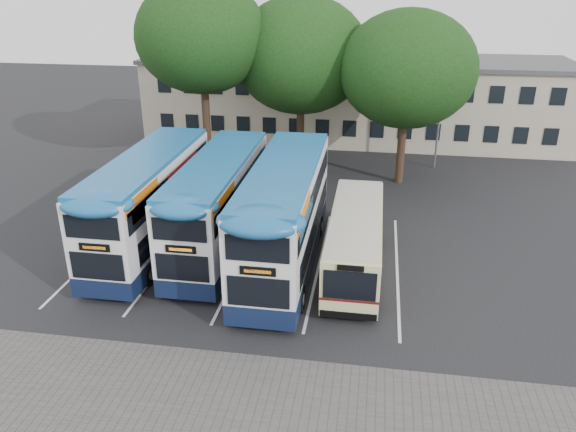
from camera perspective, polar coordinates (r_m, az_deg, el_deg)
The scene contains 12 objects.
ground at distance 21.43m, azimuth 2.40°, elevation -11.21°, with size 120.00×120.00×0.00m, color black.
paving_strip at distance 17.90m, azimuth -6.42°, elevation -19.58°, with size 40.00×6.00×0.01m, color #595654.
bay_lines at distance 26.23m, azimuth -4.45°, elevation -4.29°, with size 14.12×11.00×0.01m.
depot_building at distance 45.46m, azimuth 6.65°, elevation 11.85°, with size 32.40×8.40×6.20m.
lamp_post at distance 38.38m, azimuth 15.39°, elevation 11.98°, with size 0.25×1.05×9.06m.
tree_left at distance 35.80m, azimuth -8.78°, elevation 17.58°, with size 8.00×8.00×12.10m.
tree_mid at distance 36.86m, azimuth 1.34°, elevation 16.00°, with size 8.63×8.63×11.09m.
tree_right at distance 34.64m, azimuth 12.06°, elevation 14.37°, with size 8.09×8.09×10.46m.
bus_dd_left at distance 27.08m, azimuth -13.87°, elevation 1.77°, with size 2.63×10.85×4.52m.
bus_dd_mid at distance 26.35m, azimuth -7.04°, elevation 1.56°, with size 2.57×10.60×4.42m.
bus_dd_right at distance 24.56m, azimuth -0.35°, elevation 0.46°, with size 2.73×11.27×4.70m.
bus_single at distance 24.86m, azimuth 6.87°, elevation -2.14°, with size 2.28×8.95×2.67m.
Camera 1 is at (1.92, -17.53, 12.18)m, focal length 35.00 mm.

